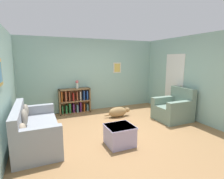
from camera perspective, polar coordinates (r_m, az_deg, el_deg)
The scene contains 10 objects.
ground_plane at distance 4.77m, azimuth 1.98°, elevation -13.31°, with size 14.00×14.00×0.00m, color #997047.
wall_back at distance 6.51m, azimuth -6.55°, elevation 4.74°, with size 5.60×0.13×2.60m.
wall_left at distance 4.04m, azimuth -32.57°, elevation 0.13°, with size 0.13×5.00×2.60m.
wall_right at distance 5.99m, azimuth 24.58°, elevation 3.39°, with size 0.16×5.00×2.60m.
couch at distance 4.29m, azimuth -24.01°, elevation -12.12°, with size 0.87×1.82×0.90m.
bookshelf at distance 6.28m, azimuth -12.15°, elevation -3.75°, with size 1.07×0.30×0.87m.
recliner_chair at distance 5.80m, azimuth 19.57°, elevation -5.93°, with size 0.97×0.89×1.00m.
coffee_table at distance 3.98m, azimuth 2.52°, elevation -14.49°, with size 0.60×0.56×0.44m.
dog at distance 5.80m, azimuth 2.07°, elevation -7.30°, with size 0.90×0.29×0.33m.
vase at distance 6.17m, azimuth -11.33°, elevation 1.83°, with size 0.11×0.11×0.29m.
Camera 1 is at (-1.91, -3.95, 1.88)m, focal length 28.00 mm.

